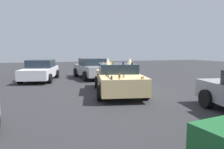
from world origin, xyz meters
name	(u,v)px	position (x,y,z in m)	size (l,w,h in m)	color
ground_plane	(118,93)	(0.00, 0.00, 0.00)	(60.00, 60.00, 0.00)	#2D2D30
art_car_decorated	(118,78)	(0.04, -0.01, 0.71)	(4.85, 2.80, 1.67)	#D8BC7F
parked_sedan_behind_left	(41,70)	(5.64, 3.53, 0.70)	(4.55, 2.67, 1.40)	white
parked_sedan_far_left	(92,68)	(5.62, -0.03, 0.72)	(4.31, 2.28, 1.46)	gray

